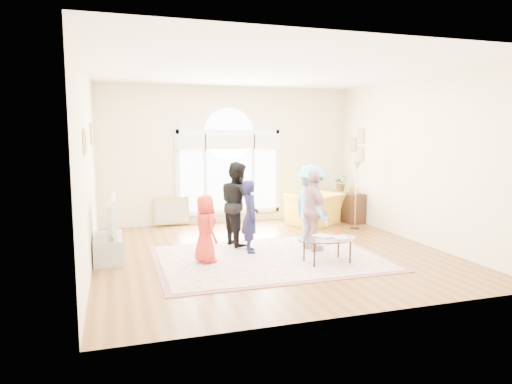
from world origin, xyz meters
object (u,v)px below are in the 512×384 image
object	(u,v)px
coffee_table	(327,239)
armchair	(315,209)
area_rug	(269,258)
tv_console	(109,248)
television	(108,217)

from	to	relation	value
coffee_table	armchair	distance (m)	3.18
coffee_table	armchair	xyz separation A→B (m)	(1.15, 2.96, -0.03)
area_rug	coffee_table	xyz separation A→B (m)	(0.81, -0.54, 0.39)
area_rug	tv_console	distance (m)	2.70
area_rug	armchair	bearing A→B (deg)	51.02
tv_console	coffee_table	xyz separation A→B (m)	(3.41, -1.23, 0.19)
area_rug	coffee_table	size ratio (longest dim) A/B	3.44
television	coffee_table	distance (m)	3.64
coffee_table	armchair	bearing A→B (deg)	66.06
television	area_rug	bearing A→B (deg)	-15.02
coffee_table	armchair	world-z (taller)	armchair
television	coffee_table	size ratio (longest dim) A/B	1.07
tv_console	television	bearing A→B (deg)	-0.00
tv_console	armchair	distance (m)	4.88
tv_console	coffee_table	size ratio (longest dim) A/B	0.95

